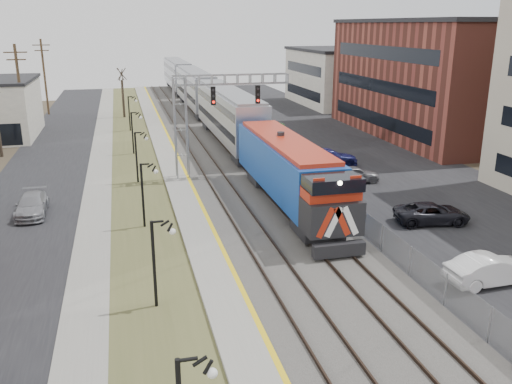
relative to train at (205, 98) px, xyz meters
name	(u,v)px	position (x,y,z in m)	size (l,w,h in m)	color
street_west	(47,166)	(-17.00, -19.87, -2.90)	(7.00, 120.00, 0.04)	black
sidewalk	(100,163)	(-12.50, -19.87, -2.88)	(2.00, 120.00, 0.08)	gray
grass_median	(135,161)	(-9.50, -19.87, -2.89)	(4.00, 120.00, 0.06)	#4A4D29
platform	(169,158)	(-6.50, -19.87, -2.80)	(2.00, 120.00, 0.24)	gray
ballast_bed	(222,156)	(-1.50, -19.87, -2.82)	(8.00, 120.00, 0.20)	#595651
parking_lot	(342,149)	(10.50, -19.87, -2.90)	(16.00, 120.00, 0.04)	black
platform_edge	(178,157)	(-5.62, -19.87, -2.67)	(0.24, 120.00, 0.01)	gold
track_near	(201,155)	(-3.50, -19.87, -2.64)	(1.58, 120.00, 0.15)	#2D2119
track_far	(238,153)	(0.00, -19.87, -2.64)	(1.58, 120.00, 0.15)	#2D2119
train	(205,98)	(0.00, 0.00, 0.00)	(3.00, 85.85, 5.33)	#124199
signal_gantry	(202,109)	(-4.28, -26.88, 2.67)	(9.00, 1.07, 8.15)	gray
lampposts	(143,195)	(-9.50, -36.58, -0.92)	(0.14, 62.14, 4.00)	black
fence	(266,146)	(2.70, -19.87, -2.12)	(0.04, 120.00, 1.60)	gray
buildings_east	(499,85)	(24.50, -23.69, 3.39)	(16.00, 76.00, 15.00)	#A7A086
bare_trees	(35,128)	(-18.16, -15.96, -0.22)	(12.30, 42.30, 5.95)	#382D23
car_lot_b	(491,270)	(5.98, -48.49, -2.20)	(1.51, 4.34, 1.43)	white
car_lot_c	(432,214)	(7.76, -40.49, -2.28)	(2.10, 4.57, 1.27)	black
car_lot_d	(328,158)	(6.75, -25.59, -2.17)	(2.10, 5.17, 1.50)	#171A53
car_lot_e	(354,175)	(6.78, -31.01, -2.25)	(1.58, 3.92, 1.33)	slate
car_lot_f	(266,126)	(5.46, -9.45, -2.17)	(1.58, 4.54, 1.50)	#0C400E
car_street_b	(32,205)	(-16.40, -32.85, -2.26)	(1.83, 4.51, 1.31)	gray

